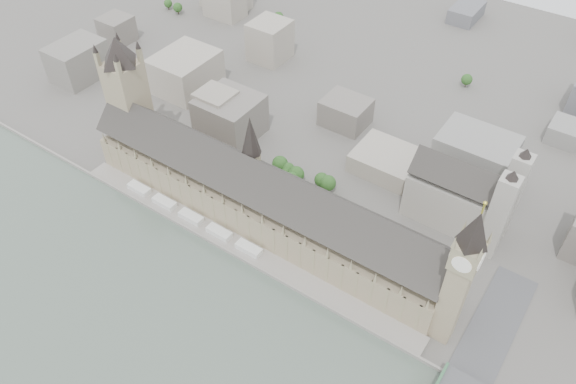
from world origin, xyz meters
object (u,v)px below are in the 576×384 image
Objects in this scene: victoria_tower at (127,94)px; westminster_abbey at (463,197)px; elizabeth_tower at (462,270)px; palace_of_westminster at (260,198)px.

westminster_abbey is at bearing 16.50° from victoria_tower.
elizabeth_tower is at bearing -3.96° from victoria_tower.
elizabeth_tower is at bearing -4.85° from palace_of_westminster.
elizabeth_tower is 96.91m from westminster_abbey.
westminster_abbey is (-27.08, 87.00, -33.01)m from elizabeth_tower.
palace_of_westminster is 134.09m from westminster_abbey.
elizabeth_tower reaches higher than victoria_tower.
palace_of_westminster is 2.47× the size of elizabeth_tower.
elizabeth_tower is at bearing -72.71° from westminster_abbey.
elizabeth_tower reaches higher than westminster_abbey.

